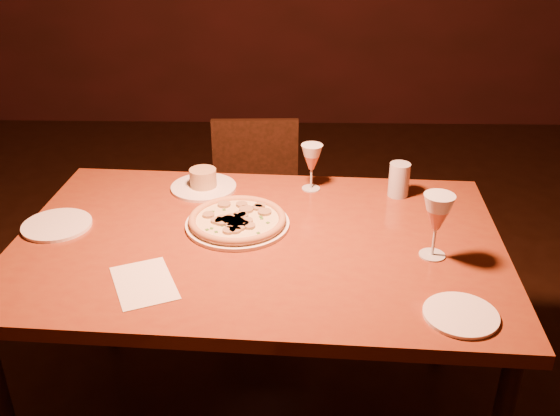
{
  "coord_description": "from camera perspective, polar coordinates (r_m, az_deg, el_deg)",
  "views": [
    {
      "loc": [
        0.14,
        -1.31,
        1.71
      ],
      "look_at": [
        0.1,
        0.34,
        0.85
      ],
      "focal_mm": 40.0,
      "sensor_mm": 36.0,
      "label": 1
    }
  ],
  "objects": [
    {
      "name": "dining_table",
      "position": [
        1.89,
        -2.0,
        -4.62
      ],
      "size": [
        1.49,
        1.01,
        0.77
      ],
      "rotation": [
        0.0,
        0.0,
        -0.06
      ],
      "color": "brown",
      "rests_on": "floor"
    },
    {
      "name": "chair_far",
      "position": [
        2.79,
        -2.25,
        0.54
      ],
      "size": [
        0.4,
        0.4,
        0.8
      ],
      "rotation": [
        0.0,
        0.0,
        0.04
      ],
      "color": "black",
      "rests_on": "floor"
    },
    {
      "name": "pizza_plate",
      "position": [
        1.92,
        -3.92,
        -1.13
      ],
      "size": [
        0.32,
        0.32,
        0.03
      ],
      "color": "white",
      "rests_on": "dining_table"
    },
    {
      "name": "ramekin_saucer",
      "position": [
        2.17,
        -7.02,
        2.33
      ],
      "size": [
        0.23,
        0.23,
        0.07
      ],
      "color": "white",
      "rests_on": "dining_table"
    },
    {
      "name": "wine_glass_far",
      "position": [
        2.13,
        2.9,
        3.74
      ],
      "size": [
        0.07,
        0.07,
        0.16
      ],
      "primitive_type": null,
      "color": "#BA664D",
      "rests_on": "dining_table"
    },
    {
      "name": "wine_glass_right",
      "position": [
        1.78,
        14.06,
        -1.62
      ],
      "size": [
        0.09,
        0.09,
        0.19
      ],
      "primitive_type": null,
      "color": "#BA664D",
      "rests_on": "dining_table"
    },
    {
      "name": "water_tumbler",
      "position": [
        2.13,
        10.83,
        2.56
      ],
      "size": [
        0.07,
        0.07,
        0.12
      ],
      "primitive_type": "cylinder",
      "color": "#B4BBC4",
      "rests_on": "dining_table"
    },
    {
      "name": "side_plate_left",
      "position": [
        2.04,
        -19.73,
        -1.48
      ],
      "size": [
        0.21,
        0.21,
        0.01
      ],
      "primitive_type": "cylinder",
      "color": "white",
      "rests_on": "dining_table"
    },
    {
      "name": "side_plate_near",
      "position": [
        1.6,
        16.2,
        -9.36
      ],
      "size": [
        0.18,
        0.18,
        0.01
      ],
      "primitive_type": "cylinder",
      "color": "white",
      "rests_on": "dining_table"
    },
    {
      "name": "menu_card",
      "position": [
        1.69,
        -12.32,
        -6.71
      ],
      "size": [
        0.22,
        0.26,
        0.0
      ],
      "primitive_type": "cube",
      "rotation": [
        0.0,
        0.0,
        0.41
      ],
      "color": "silver",
      "rests_on": "dining_table"
    }
  ]
}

